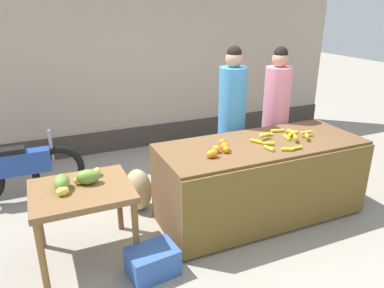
{
  "coord_description": "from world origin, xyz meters",
  "views": [
    {
      "loc": [
        -1.67,
        -3.15,
        2.33
      ],
      "look_at": [
        -0.24,
        0.15,
        0.95
      ],
      "focal_mm": 34.45,
      "sensor_mm": 36.0,
      "label": 1
    }
  ],
  "objects": [
    {
      "name": "ground_plane",
      "position": [
        0.0,
        0.0,
        0.0
      ],
      "size": [
        24.0,
        24.0,
        0.0
      ],
      "primitive_type": "plane",
      "color": "gray"
    },
    {
      "name": "market_wall_back",
      "position": [
        0.0,
        2.77,
        1.52
      ],
      "size": [
        7.31,
        0.23,
        3.1
      ],
      "color": "tan",
      "rests_on": "ground"
    },
    {
      "name": "fruit_stall_counter",
      "position": [
        0.54,
        -0.01,
        0.45
      ],
      "size": [
        2.3,
        0.95,
        0.9
      ],
      "color": "brown",
      "rests_on": "ground"
    },
    {
      "name": "side_table_wooden",
      "position": [
        -1.41,
        0.0,
        0.65
      ],
      "size": [
        0.91,
        0.77,
        0.75
      ],
      "color": "brown",
      "rests_on": "ground"
    },
    {
      "name": "banana_bunch_pile",
      "position": [
        0.8,
        -0.03,
        0.93
      ],
      "size": [
        0.76,
        0.62,
        0.07
      ],
      "color": "gold",
      "rests_on": "fruit_stall_counter"
    },
    {
      "name": "orange_pile",
      "position": [
        -0.03,
        -0.07,
        0.94
      ],
      "size": [
        0.35,
        0.33,
        0.09
      ],
      "color": "orange",
      "rests_on": "fruit_stall_counter"
    },
    {
      "name": "mango_papaya_pile",
      "position": [
        -1.45,
        0.05,
        0.81
      ],
      "size": [
        0.48,
        0.4,
        0.14
      ],
      "color": "yellow",
      "rests_on": "side_table_wooden"
    },
    {
      "name": "vendor_woman_blue_shirt",
      "position": [
        0.55,
        0.71,
        0.94
      ],
      "size": [
        0.34,
        0.34,
        1.87
      ],
      "color": "#33333D",
      "rests_on": "ground"
    },
    {
      "name": "vendor_woman_pink_shirt",
      "position": [
        1.19,
        0.66,
        0.93
      ],
      "size": [
        0.34,
        0.34,
        1.83
      ],
      "color": "#33333D",
      "rests_on": "ground"
    },
    {
      "name": "parked_motorcycle",
      "position": [
        -2.01,
        1.46,
        0.4
      ],
      "size": [
        1.6,
        0.18,
        0.88
      ],
      "color": "black",
      "rests_on": "ground"
    },
    {
      "name": "produce_crate",
      "position": [
        -0.91,
        -0.49,
        0.13
      ],
      "size": [
        0.47,
        0.37,
        0.26
      ],
      "primitive_type": "cube",
      "rotation": [
        0.0,
        0.0,
        0.12
      ],
      "color": "#3359A5",
      "rests_on": "ground"
    },
    {
      "name": "produce_sack",
      "position": [
        -0.71,
        0.66,
        0.26
      ],
      "size": [
        0.41,
        0.44,
        0.51
      ],
      "primitive_type": "ellipsoid",
      "rotation": [
        0.0,
        0.0,
        1.93
      ],
      "color": "tan",
      "rests_on": "ground"
    }
  ]
}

